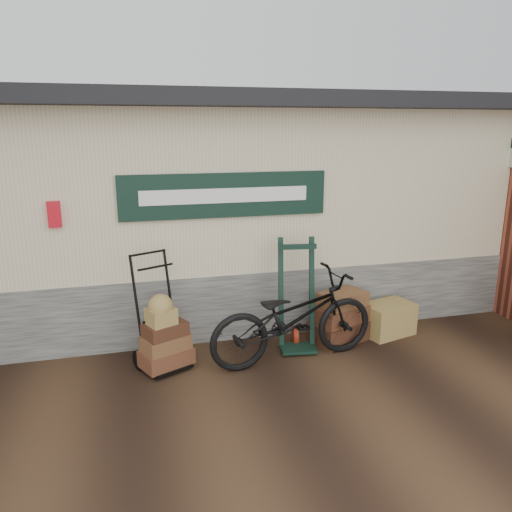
{
  "coord_description": "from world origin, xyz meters",
  "views": [
    {
      "loc": [
        -1.51,
        -5.09,
        2.78
      ],
      "look_at": [
        0.08,
        0.9,
        1.16
      ],
      "focal_mm": 35.0,
      "sensor_mm": 36.0,
      "label": 1
    }
  ],
  "objects": [
    {
      "name": "ground",
      "position": [
        0.0,
        0.0,
        0.0
      ],
      "size": [
        80.0,
        80.0,
        0.0
      ],
      "primitive_type": "plane",
      "color": "black",
      "rests_on": "ground"
    },
    {
      "name": "station_building",
      "position": [
        -0.01,
        2.74,
        1.61
      ],
      "size": [
        14.4,
        4.1,
        3.2
      ],
      "color": "#4C4C47",
      "rests_on": "ground"
    },
    {
      "name": "porter_trolley",
      "position": [
        -1.22,
        0.5,
        0.7
      ],
      "size": [
        0.85,
        0.76,
        1.4
      ],
      "primitive_type": null,
      "rotation": [
        0.0,
        0.0,
        0.43
      ],
      "color": "black",
      "rests_on": "ground"
    },
    {
      "name": "green_barrow",
      "position": [
        0.52,
        0.55,
        0.71
      ],
      "size": [
        0.58,
        0.51,
        1.43
      ],
      "primitive_type": null,
      "rotation": [
        0.0,
        0.0,
        -0.15
      ],
      "color": "black",
      "rests_on": "ground"
    },
    {
      "name": "suitcase_stack",
      "position": [
        1.16,
        0.62,
        0.34
      ],
      "size": [
        0.88,
        0.71,
        0.67
      ],
      "primitive_type": null,
      "rotation": [
        0.0,
        0.0,
        0.35
      ],
      "color": "#3E2713",
      "rests_on": "ground"
    },
    {
      "name": "wicker_hamper",
      "position": [
        1.88,
        0.63,
        0.22
      ],
      "size": [
        0.77,
        0.6,
        0.44
      ],
      "primitive_type": "cube",
      "rotation": [
        0.0,
        0.0,
        0.26
      ],
      "color": "olive",
      "rests_on": "ground"
    },
    {
      "name": "bicycle",
      "position": [
        0.36,
        0.21,
        0.61
      ],
      "size": [
        0.99,
        2.19,
        1.23
      ],
      "primitive_type": "imported",
      "rotation": [
        0.0,
        0.0,
        1.69
      ],
      "color": "black",
      "rests_on": "ground"
    }
  ]
}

